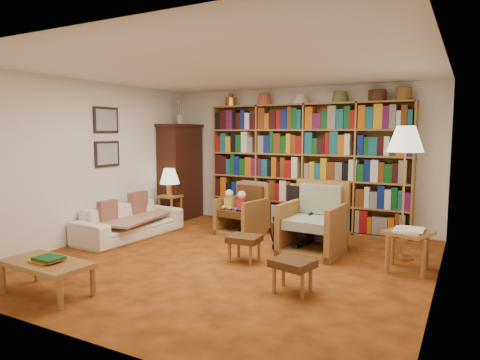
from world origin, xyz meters
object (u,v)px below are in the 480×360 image
Objects in this scene: footstool_b at (293,265)px; sofa at (130,221)px; floor_lamp at (405,145)px; armchair_leather at (244,212)px; footstool_a at (244,240)px; coffee_table at (47,265)px; side_table_lamp at (170,203)px; wheelchair at (296,220)px; side_table_papers at (408,238)px; armchair_sage at (315,225)px.

sofa is at bearing 162.70° from footstool_b.
armchair_leather is at bearing 173.36° from floor_lamp.
coffee_table is (-1.28, -2.01, 0.03)m from footstool_a.
wheelchair is (2.68, -0.44, 0.02)m from side_table_lamp.
sofa reaches higher than footstool_a.
footstool_a is 0.89× the size of footstool_b.
coffee_table is at bearing -98.55° from armchair_leather.
wheelchair is 1.09m from footstool_a.
coffee_table reaches higher than footstool_a.
side_table_papers is 1.65m from footstool_b.
sofa is at bearing -175.72° from side_table_papers.
side_table_lamp reaches higher than footstool_a.
sofa is 4.33m from floor_lamp.
footstool_a is at bearing -32.09° from side_table_lamp.
floor_lamp is 4.09× the size of footstool_a.
sofa is at bearing -85.19° from side_table_lamp.
side_table_lamp is at bearing 168.51° from side_table_papers.
footstool_b is at bearing 30.17° from coffee_table.
floor_lamp is (1.48, 0.10, 1.13)m from wheelchair.
coffee_table reaches higher than footstool_b.
floor_lamp is 1.76× the size of coffee_table.
coffee_table is at bearing -149.83° from footstool_b.
wheelchair is at bearing 62.37° from coffee_table.
wheelchair is at bearing 110.10° from footstool_b.
armchair_leather is 1.15m from wheelchair.
side_table_lamp is 0.61× the size of armchair_leather.
armchair_sage is at bearing -10.64° from side_table_lamp.
side_table_lamp is 0.86× the size of side_table_papers.
sofa reaches higher than side_table_lamp.
wheelchair is at bearing 160.17° from armchair_sage.
wheelchair is 1.68m from side_table_papers.
footstool_a is at bearing -94.19° from sofa.
sofa is at bearing -142.71° from armchair_leather.
armchair_sage reaches higher than armchair_leather.
sofa is 4.22× the size of footstool_a.
floor_lamp is at bearing -6.64° from armchair_leather.
sofa is at bearing 172.67° from footstool_a.
side_table_papers is (2.70, -0.83, 0.07)m from armchair_leather.
floor_lamp reaches higher than side_table_papers.
footstool_b is (3.31, -2.19, -0.09)m from side_table_lamp.
floor_lamp is 2.38m from footstool_b.
armchair_sage reaches higher than coffee_table.
footstool_a is 0.43× the size of coffee_table.
footstool_b is at bearing -104.16° from sofa.
side_table_papers is at bearing -17.02° from armchair_leather.
armchair_sage is at bearing 166.51° from side_table_papers.
armchair_leather is (1.60, -0.05, -0.03)m from side_table_lamp.
side_table_papers reaches higher than footstool_a.
armchair_sage is 0.37m from wheelchair.
footstool_b is (1.72, -2.14, -0.06)m from armchair_leather.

